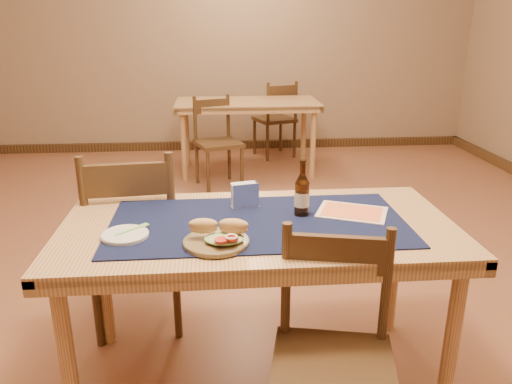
{
  "coord_description": "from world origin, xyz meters",
  "views": [
    {
      "loc": [
        -0.17,
        -2.68,
        1.53
      ],
      "look_at": [
        0.0,
        -0.7,
        0.85
      ],
      "focal_mm": 35.0,
      "sensor_mm": 36.0,
      "label": 1
    }
  ],
  "objects": [
    {
      "name": "menu_card",
      "position": [
        0.41,
        -0.73,
        0.76
      ],
      "size": [
        0.34,
        0.3,
        0.01
      ],
      "color": "beige",
      "rests_on": "placemat"
    },
    {
      "name": "chair_main_far",
      "position": [
        -0.58,
        -0.34,
        0.51
      ],
      "size": [
        0.49,
        0.49,
        0.97
      ],
      "color": "#49311A",
      "rests_on": "ground"
    },
    {
      "name": "chair_main_near",
      "position": [
        0.21,
        -1.3,
        0.46
      ],
      "size": [
        0.48,
        0.48,
        0.88
      ],
      "color": "#49311A",
      "rests_on": "ground"
    },
    {
      "name": "baseboard",
      "position": [
        0.0,
        0.0,
        0.05
      ],
      "size": [
        6.0,
        7.0,
        0.1
      ],
      "color": "#49311A",
      "rests_on": "ground"
    },
    {
      "name": "side_plate",
      "position": [
        -0.52,
        -0.9,
        0.76
      ],
      "size": [
        0.18,
        0.18,
        0.01
      ],
      "color": "silver",
      "rests_on": "placemat"
    },
    {
      "name": "fork",
      "position": [
        -0.49,
        -0.86,
        0.77
      ],
      "size": [
        0.12,
        0.11,
        0.0
      ],
      "color": "#7EC069",
      "rests_on": "side_plate"
    },
    {
      "name": "chair_back_near",
      "position": [
        -0.14,
        2.02,
        0.45
      ],
      "size": [
        0.5,
        0.5,
        0.86
      ],
      "color": "#49311A",
      "rests_on": "ground"
    },
    {
      "name": "placemat",
      "position": [
        0.0,
        -0.8,
        0.75
      ],
      "size": [
        1.2,
        0.6,
        0.01
      ],
      "primitive_type": "cube",
      "color": "#0E1335",
      "rests_on": "main_table"
    },
    {
      "name": "main_table",
      "position": [
        0.0,
        -0.8,
        0.67
      ],
      "size": [
        1.6,
        0.8,
        0.75
      ],
      "color": "tan",
      "rests_on": "ground"
    },
    {
      "name": "chair_back_far",
      "position": [
        0.55,
        3.04,
        0.46
      ],
      "size": [
        0.53,
        0.53,
        0.89
      ],
      "color": "#49311A",
      "rests_on": "ground"
    },
    {
      "name": "room",
      "position": [
        0.0,
        0.0,
        1.4
      ],
      "size": [
        6.04,
        7.04,
        2.84
      ],
      "color": "brown",
      "rests_on": "ground"
    },
    {
      "name": "napkin_holder",
      "position": [
        -0.04,
        -0.62,
        0.81
      ],
      "size": [
        0.13,
        0.07,
        0.11
      ],
      "color": "silver",
      "rests_on": "placemat"
    },
    {
      "name": "beer_bottle",
      "position": [
        0.19,
        -0.73,
        0.84
      ],
      "size": [
        0.06,
        0.06,
        0.24
      ],
      "color": "#42220B",
      "rests_on": "placemat"
    },
    {
      "name": "sandwich_plate",
      "position": [
        -0.16,
        -1.0,
        0.78
      ],
      "size": [
        0.24,
        0.24,
        0.09
      ],
      "color": "brown",
      "rests_on": "placemat"
    },
    {
      "name": "back_table",
      "position": [
        0.18,
        2.46,
        0.67
      ],
      "size": [
        1.46,
        0.74,
        0.75
      ],
      "color": "tan",
      "rests_on": "ground"
    }
  ]
}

